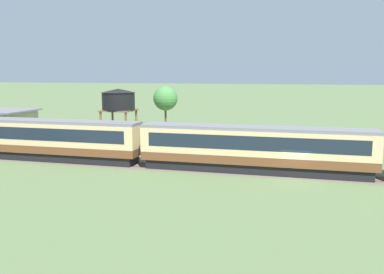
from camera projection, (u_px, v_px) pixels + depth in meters
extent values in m
plane|color=#566B42|center=(294.00, 178.00, 35.72)|extent=(600.00, 600.00, 0.00)
cube|color=brown|center=(254.00, 158.00, 37.55)|extent=(21.32, 2.85, 0.80)
cube|color=#D1B784|center=(255.00, 142.00, 37.31)|extent=(21.32, 2.85, 2.27)
cube|color=#192330|center=(255.00, 141.00, 37.29)|extent=(19.62, 2.89, 1.27)
cube|color=slate|center=(255.00, 128.00, 37.11)|extent=(21.32, 2.68, 0.30)
cube|color=black|center=(254.00, 167.00, 37.68)|extent=(20.47, 2.45, 0.88)
cylinder|color=black|center=(334.00, 174.00, 35.27)|extent=(0.90, 0.18, 0.90)
cylinder|color=black|center=(333.00, 170.00, 36.64)|extent=(0.90, 0.18, 0.90)
cylinder|color=black|center=(179.00, 165.00, 38.73)|extent=(0.90, 0.18, 0.90)
cylinder|color=black|center=(183.00, 162.00, 40.11)|extent=(0.90, 0.18, 0.90)
cube|color=brown|center=(44.00, 148.00, 43.01)|extent=(21.32, 2.85, 0.80)
cube|color=#D1B784|center=(43.00, 133.00, 42.77)|extent=(21.32, 2.85, 2.27)
cube|color=#192330|center=(43.00, 132.00, 42.75)|extent=(19.62, 2.89, 1.27)
cube|color=slate|center=(43.00, 121.00, 42.57)|extent=(21.32, 2.68, 0.30)
cube|color=black|center=(45.00, 155.00, 43.14)|extent=(20.47, 2.45, 0.88)
cylinder|color=black|center=(102.00, 160.00, 40.72)|extent=(0.90, 0.18, 0.90)
cylinder|color=black|center=(108.00, 157.00, 42.09)|extent=(0.90, 0.18, 0.90)
cube|color=#665B51|center=(168.00, 167.00, 39.82)|extent=(146.27, 3.60, 0.01)
cube|color=#4C4238|center=(166.00, 168.00, 39.13)|extent=(146.27, 0.12, 0.04)
cube|color=#4C4238|center=(170.00, 165.00, 40.51)|extent=(146.27, 0.12, 0.04)
cylinder|color=brown|center=(136.00, 126.00, 54.18)|extent=(0.28, 0.28, 4.25)
cylinder|color=brown|center=(113.00, 125.00, 55.02)|extent=(0.28, 0.28, 4.25)
cylinder|color=brown|center=(126.00, 129.00, 50.89)|extent=(0.28, 0.28, 4.25)
cylinder|color=brown|center=(101.00, 128.00, 51.74)|extent=(0.28, 0.28, 4.25)
cube|color=brown|center=(119.00, 110.00, 52.61)|extent=(3.94, 3.94, 0.16)
cylinder|color=black|center=(118.00, 101.00, 52.43)|extent=(4.21, 4.21, 2.21)
cone|color=black|center=(118.00, 91.00, 52.21)|extent=(4.42, 4.42, 0.50)
cylinder|color=brown|center=(166.00, 121.00, 59.52)|extent=(0.29, 0.29, 4.38)
sphere|color=#427F3D|center=(165.00, 98.00, 59.01)|extent=(3.54, 3.54, 3.54)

